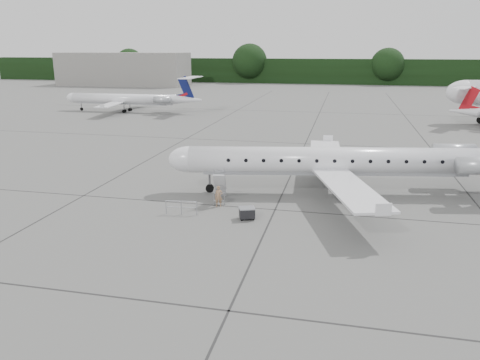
# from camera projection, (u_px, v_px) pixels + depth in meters

# --- Properties ---
(ground) EXTENTS (320.00, 320.00, 0.00)m
(ground) POSITION_uv_depth(u_px,v_px,m) (356.00, 230.00, 30.24)
(ground) COLOR #5E5E5C
(ground) RESTS_ON ground
(treeline) EXTENTS (260.00, 4.00, 8.00)m
(treeline) POSITION_uv_depth(u_px,v_px,m) (351.00, 72.00, 151.20)
(treeline) COLOR black
(treeline) RESTS_ON ground
(terminal_building) EXTENTS (40.00, 14.00, 10.00)m
(terminal_building) POSITION_uv_depth(u_px,v_px,m) (124.00, 69.00, 146.94)
(terminal_building) COLOR slate
(terminal_building) RESTS_ON ground
(main_regional_jet) EXTENTS (33.08, 26.48, 7.60)m
(main_regional_jet) POSITION_uv_depth(u_px,v_px,m) (335.00, 147.00, 36.79)
(main_regional_jet) COLOR silver
(main_regional_jet) RESTS_ON ground
(airstair) EXTENTS (1.26, 2.39, 2.38)m
(airstair) POSITION_uv_depth(u_px,v_px,m) (220.00, 186.00, 35.63)
(airstair) COLOR silver
(airstair) RESTS_ON ground
(passenger) EXTENTS (0.66, 0.52, 1.59)m
(passenger) POSITION_uv_depth(u_px,v_px,m) (219.00, 196.00, 34.50)
(passenger) COLOR #957051
(passenger) RESTS_ON ground
(safety_railing) EXTENTS (2.20, 0.33, 1.00)m
(safety_railing) POSITION_uv_depth(u_px,v_px,m) (181.00, 208.00, 32.88)
(safety_railing) COLOR #92959A
(safety_railing) RESTS_ON ground
(baggage_cart) EXTENTS (1.24, 1.13, 0.89)m
(baggage_cart) POSITION_uv_depth(u_px,v_px,m) (247.00, 213.00, 32.05)
(baggage_cart) COLOR black
(baggage_cart) RESTS_ON ground
(bg_regional_left) EXTENTS (25.03, 18.04, 6.56)m
(bg_regional_left) POSITION_uv_depth(u_px,v_px,m) (122.00, 94.00, 85.43)
(bg_regional_left) COLOR silver
(bg_regional_left) RESTS_ON ground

